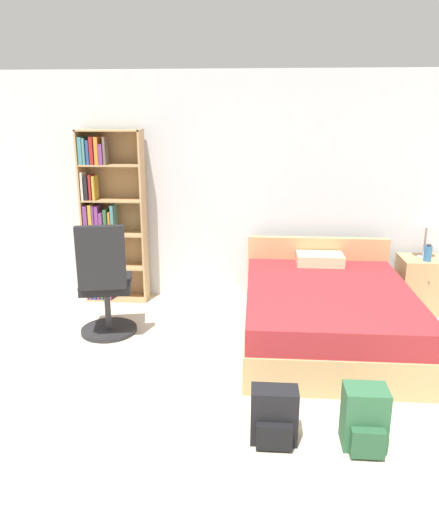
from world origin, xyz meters
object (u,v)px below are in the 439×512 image
(backpack_green, at_px, (365,419))
(backpack_black, at_px, (274,417))
(bed, at_px, (327,312))
(water_bottle, at_px, (428,253))
(bookshelf, at_px, (106,218))
(table_lamp, at_px, (428,219))
(nightstand, at_px, (421,284))
(office_chair, at_px, (105,286))

(backpack_green, xyz_separation_m, backpack_black, (-0.59, 0.01, -0.02))
(bed, relative_size, water_bottle, 11.15)
(bookshelf, bearing_deg, table_lamp, -1.68)
(table_lamp, bearing_deg, nightstand, 27.28)
(office_chair, bearing_deg, water_bottle, 14.12)
(nightstand, height_order, table_lamp, table_lamp)
(office_chair, xyz_separation_m, water_bottle, (3.30, 0.83, 0.17))
(bookshelf, height_order, backpack_green, bookshelf)
(bookshelf, height_order, water_bottle, bookshelf)
(office_chair, height_order, water_bottle, office_chair)
(nightstand, xyz_separation_m, backpack_green, (-1.11, -2.48, -0.10))
(backpack_black, bearing_deg, bed, 71.14)
(water_bottle, distance_m, backpack_green, 2.67)
(bookshelf, xyz_separation_m, backpack_black, (1.86, -2.57, -0.79))
(nightstand, relative_size, backpack_green, 1.44)
(backpack_black, bearing_deg, nightstand, 55.45)
(bookshelf, xyz_separation_m, backpack_green, (2.45, -2.58, -0.77))
(bed, bearing_deg, nightstand, 36.60)
(office_chair, height_order, backpack_black, office_chair)
(bed, distance_m, backpack_green, 1.63)
(bed, distance_m, table_lamp, 1.61)
(office_chair, bearing_deg, backpack_green, -35.24)
(nightstand, xyz_separation_m, backpack_black, (-1.70, -2.47, -0.12))
(backpack_black, bearing_deg, water_bottle, 54.30)
(bookshelf, relative_size, nightstand, 3.24)
(nightstand, relative_size, backpack_black, 1.57)
(office_chair, height_order, backpack_green, office_chair)
(office_chair, bearing_deg, bed, 2.22)
(bookshelf, height_order, nightstand, bookshelf)
(bed, bearing_deg, table_lamp, 36.70)
(table_lamp, bearing_deg, water_bottle, -84.52)
(bed, bearing_deg, bookshelf, 158.47)
(water_bottle, xyz_separation_m, backpack_black, (-1.70, -2.37, -0.51))
(bookshelf, distance_m, office_chair, 1.16)
(bookshelf, height_order, bed, bookshelf)
(office_chair, relative_size, table_lamp, 2.13)
(bookshelf, distance_m, bed, 2.68)
(nightstand, bearing_deg, bookshelf, 178.43)
(bookshelf, height_order, backpack_black, bookshelf)
(office_chair, height_order, table_lamp, office_chair)
(bed, height_order, water_bottle, bed)
(office_chair, relative_size, nightstand, 1.92)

